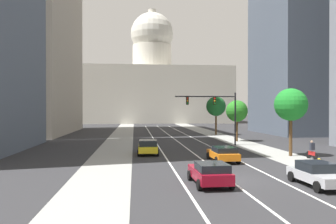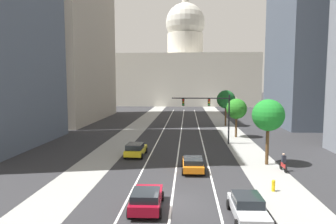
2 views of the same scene
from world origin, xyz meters
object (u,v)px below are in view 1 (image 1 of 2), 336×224
car_yellow (148,147)px  street_tree_far_right (216,106)px  traffic_signal_mast (217,107)px  car_orange (223,153)px  street_tree_mid_right (237,111)px  capitol_building (152,87)px  car_silver (317,174)px  cyclist (312,150)px  fire_hydrant (319,164)px  car_crimson (210,173)px  street_tree_near_right (291,105)px

car_yellow → street_tree_far_right: size_ratio=0.60×
car_yellow → traffic_signal_mast: traffic_signal_mast is taller
car_orange → street_tree_mid_right: 19.52m
capitol_building → car_yellow: capitol_building is taller
street_tree_mid_right → car_silver: bearing=-97.7°
traffic_signal_mast → car_orange: bearing=-101.6°
car_yellow → cyclist: cyclist is taller
car_orange → street_tree_far_right: street_tree_far_right is taller
fire_hydrant → cyclist: size_ratio=0.53×
capitol_building → traffic_signal_mast: (4.19, -74.17, -7.55)m
car_silver → traffic_signal_mast: (-0.55, 22.24, 4.06)m
car_yellow → car_silver: size_ratio=0.97×
capitol_building → car_yellow: 82.59m
car_orange → car_crimson: size_ratio=1.02×
cyclist → street_tree_mid_right: size_ratio=0.29×
car_orange → street_tree_near_right: (7.51, 2.81, 4.27)m
traffic_signal_mast → fire_hydrant: 18.32m
car_crimson → capitol_building: bearing=-2.6°
car_orange → cyclist: size_ratio=2.43×
car_crimson → street_tree_far_right: street_tree_far_right is taller
car_yellow → street_tree_near_right: size_ratio=0.62×
fire_hydrant → car_orange: bearing=141.9°
capitol_building → car_crimson: bearing=-90.9°
car_crimson → traffic_signal_mast: (5.76, 21.36, 4.05)m
car_yellow → cyclist: bearing=-105.7°
car_crimson → street_tree_near_right: size_ratio=0.62×
car_orange → traffic_signal_mast: traffic_signal_mast is taller
capitol_building → street_tree_near_right: bearing=-83.8°
car_silver → car_orange: bearing=16.6°
traffic_signal_mast → street_tree_mid_right: traffic_signal_mast is taller
capitol_building → street_tree_far_right: size_ratio=7.62×
street_tree_far_right → street_tree_near_right: 26.92m
car_orange → street_tree_mid_right: street_tree_mid_right is taller
street_tree_mid_right → car_orange: bearing=-111.0°
cyclist → car_orange: bearing=88.2°
street_tree_mid_right → fire_hydrant: bearing=-92.1°
street_tree_far_right → street_tree_near_right: street_tree_far_right is taller
fire_hydrant → street_tree_far_right: 34.76m
cyclist → car_yellow: bearing=66.8°
street_tree_near_right → car_yellow: bearing=169.9°
capitol_building → car_yellow: bearing=-93.3°
fire_hydrant → street_tree_near_right: bearing=79.0°
street_tree_far_right → capitol_building: bearing=98.3°
street_tree_mid_right → car_crimson: bearing=-110.7°
capitol_building → street_tree_near_right: 84.91m
car_silver → street_tree_far_right: bearing=-7.0°
car_orange → fire_hydrant: car_orange is taller
car_silver → street_tree_mid_right: size_ratio=0.73×
car_crimson → traffic_signal_mast: bearing=-16.8°
capitol_building → car_yellow: (-4.74, -81.64, -11.56)m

